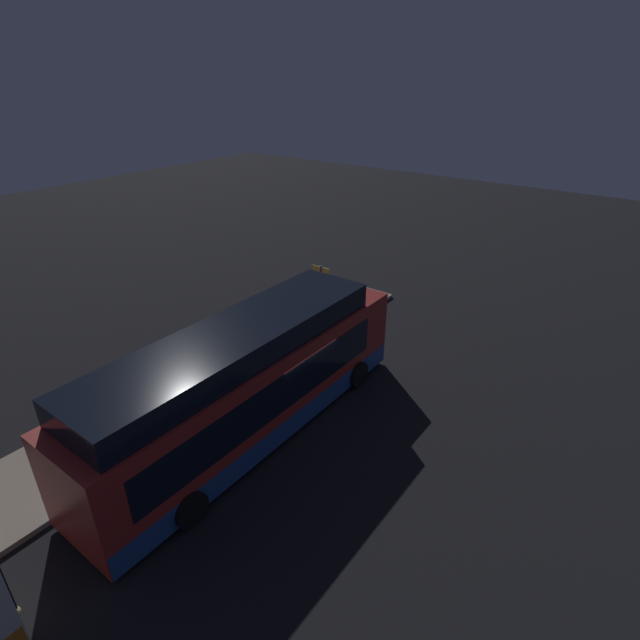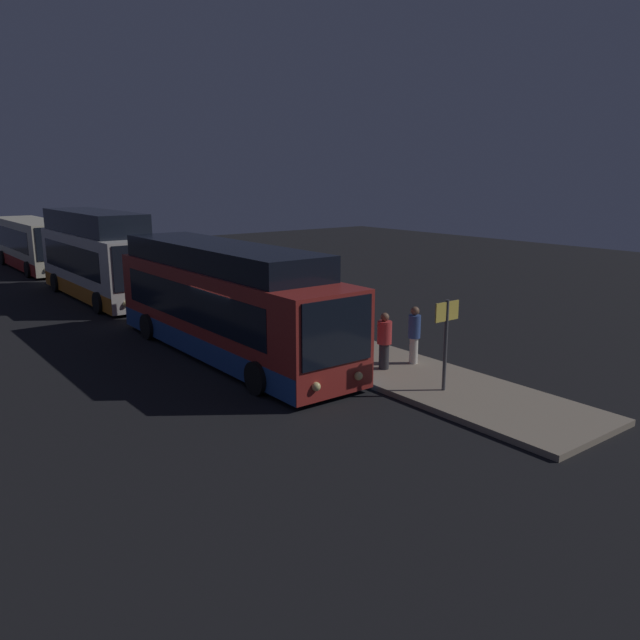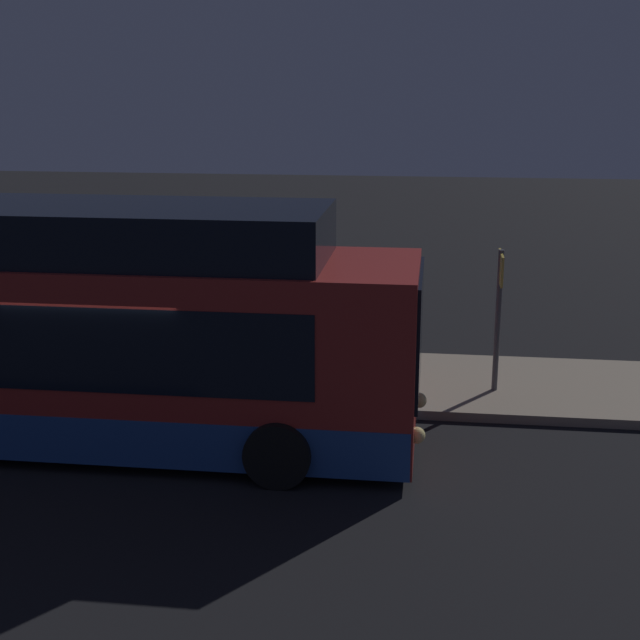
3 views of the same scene
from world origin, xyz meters
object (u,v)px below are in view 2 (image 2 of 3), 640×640
at_px(passenger_with_bags, 414,333).
at_px(suitcase, 322,328).
at_px(bus_lead, 225,306).
at_px(passenger_waiting, 384,339).
at_px(trash_bin, 260,323).
at_px(bus_second, 98,260).
at_px(bus_third, 34,245).
at_px(passenger_boarding, 306,312).
at_px(sign_post, 446,331).

height_order(passenger_with_bags, suitcase, passenger_with_bags).
bearing_deg(bus_lead, passenger_with_bags, 37.63).
bearing_deg(passenger_with_bags, passenger_waiting, -151.47).
bearing_deg(trash_bin, bus_second, -168.87).
xyz_separation_m(passenger_with_bags, trash_bin, (-6.31, -1.61, -0.66)).
bearing_deg(passenger_with_bags, bus_lead, 163.94).
relative_size(bus_lead, suitcase, 13.02).
bearing_deg(trash_bin, passenger_waiting, 4.65).
height_order(bus_third, passenger_with_bags, bus_third).
distance_m(passenger_boarding, passenger_with_bags, 4.56).
height_order(bus_lead, trash_bin, bus_lead).
height_order(passenger_boarding, trash_bin, passenger_boarding).
height_order(bus_second, bus_third, bus_second).
relative_size(bus_third, sign_post, 4.29).
bearing_deg(suitcase, passenger_boarding, -106.18).
distance_m(bus_third, sign_post, 32.24).
bearing_deg(bus_lead, passenger_waiting, 29.38).
height_order(passenger_boarding, suitcase, passenger_boarding).
bearing_deg(bus_third, bus_lead, -0.00).
distance_m(passenger_boarding, suitcase, 0.89).
height_order(bus_lead, passenger_boarding, bus_lead).
height_order(passenger_waiting, trash_bin, passenger_waiting).
xyz_separation_m(bus_third, trash_bin, (23.58, 2.19, -1.06)).
distance_m(bus_lead, bus_second, 12.52).
xyz_separation_m(passenger_boarding, trash_bin, (-1.83, -0.76, -0.64)).
bearing_deg(trash_bin, sign_post, 3.13).
distance_m(bus_lead, sign_post, 7.66).
bearing_deg(sign_post, passenger_with_bags, 152.96).
xyz_separation_m(bus_third, passenger_with_bags, (29.89, 3.81, -0.40)).
relative_size(passenger_with_bags, sign_post, 0.72).
bearing_deg(sign_post, bus_lead, -159.67).
bearing_deg(sign_post, passenger_waiting, 179.20).
distance_m(bus_second, trash_bin, 11.44).
bearing_deg(suitcase, sign_post, -7.78).
bearing_deg(passenger_with_bags, bus_third, 133.57).
bearing_deg(suitcase, bus_third, -172.09).
bearing_deg(bus_lead, suitcase, 79.96).
bearing_deg(suitcase, bus_lead, -100.04).
height_order(passenger_boarding, passenger_waiting, passenger_boarding).
distance_m(bus_second, bus_third, 12.44).
xyz_separation_m(passenger_boarding, passenger_with_bags, (4.48, 0.85, 0.01)).
relative_size(bus_third, trash_bin, 16.48).
xyz_separation_m(passenger_waiting, passenger_with_bags, (0.15, 1.11, 0.06)).
bearing_deg(passenger_waiting, bus_lead, -66.07).
distance_m(bus_lead, passenger_with_bags, 6.25).
bearing_deg(bus_second, bus_third, -180.00).
xyz_separation_m(bus_third, passenger_boarding, (25.41, 2.96, -0.41)).
bearing_deg(bus_third, sign_post, 4.73).
xyz_separation_m(passenger_with_bags, suitcase, (-4.31, -0.25, -0.65)).
xyz_separation_m(suitcase, sign_post, (6.55, -0.90, 1.31)).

